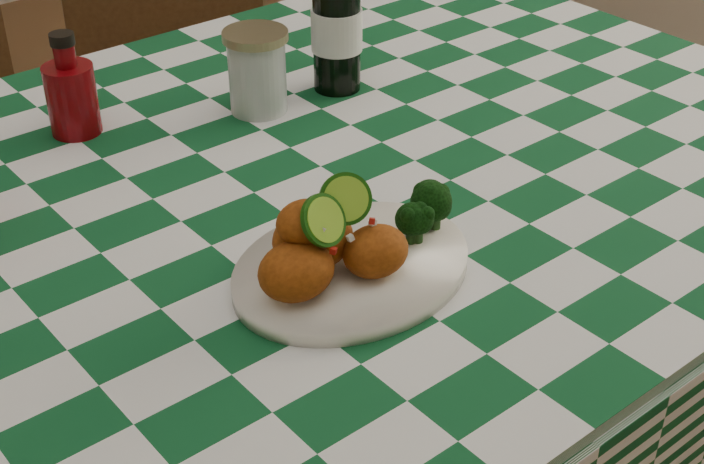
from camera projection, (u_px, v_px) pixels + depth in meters
dining_table at (269, 428)px, 1.40m from camera, size 1.66×1.06×0.79m
plate at (352, 268)px, 1.04m from camera, size 0.28×0.22×0.02m
fried_chicken_pile at (334, 231)px, 0.99m from camera, size 0.15×0.11×0.10m
broccoli_side at (414, 203)px, 1.08m from camera, size 0.07×0.07×0.06m
ketchup_bottle at (70, 84)px, 1.28m from camera, size 0.07×0.07×0.14m
mason_jar at (257, 72)px, 1.35m from camera, size 0.11×0.11×0.12m
beer_bottle at (336, 7)px, 1.37m from camera, size 0.08×0.08×0.25m
wooden_chair_right at (194, 162)px, 1.97m from camera, size 0.52×0.53×0.87m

